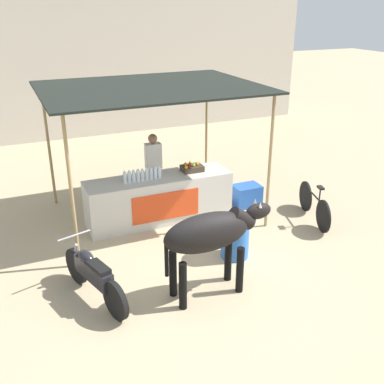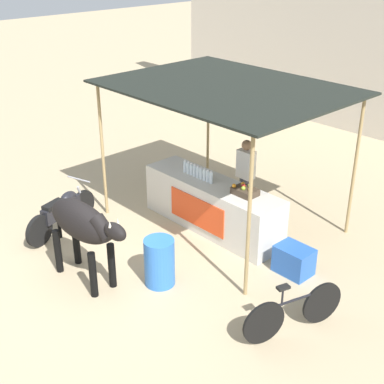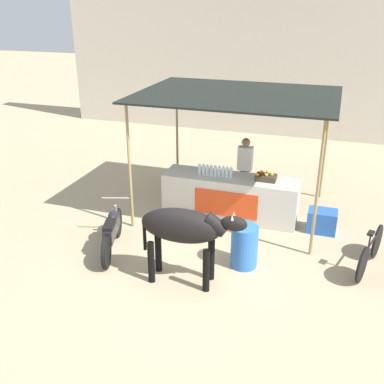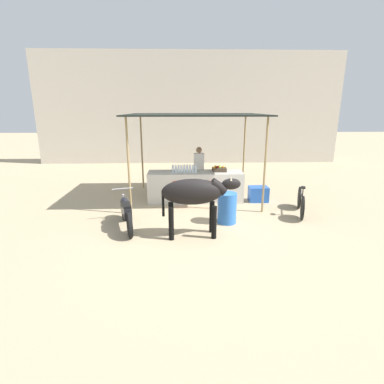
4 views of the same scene
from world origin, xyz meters
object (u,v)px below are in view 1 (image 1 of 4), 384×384
stall_counter (159,199)px  vendor_behind_counter (154,169)px  bicycle_leaning (314,205)px  fruit_crate (192,168)px  water_barrel (235,236)px  motorcycle_parked (93,274)px  cooler_box (246,195)px  cow (211,234)px

stall_counter → vendor_behind_counter: bearing=78.5°
bicycle_leaning → fruit_crate: bearing=147.8°
vendor_behind_counter → water_barrel: 2.78m
vendor_behind_counter → motorcycle_parked: 3.56m
cooler_box → bicycle_leaning: bearing=-53.3°
stall_counter → water_barrel: (0.74, -1.93, -0.08)m
motorcycle_parked → stall_counter: bearing=49.7°
water_barrel → cooler_box: bearing=54.8°
cooler_box → fruit_crate: bearing=173.2°
fruit_crate → cow: (-0.90, -2.79, 0.00)m
water_barrel → cow: (-0.87, -0.81, 0.63)m
cooler_box → water_barrel: size_ratio=0.75×
fruit_crate → motorcycle_parked: bearing=-139.5°
stall_counter → cow: 2.79m
vendor_behind_counter → bicycle_leaning: bearing=-36.6°
cooler_box → motorcycle_parked: motorcycle_parked is taller
water_barrel → bicycle_leaning: bicycle_leaning is taller
cooler_box → bicycle_leaning: 1.52m
cow → vendor_behind_counter: bearing=85.3°
stall_counter → bicycle_leaning: stall_counter is taller
stall_counter → water_barrel: 2.07m
stall_counter → vendor_behind_counter: 0.85m
water_barrel → stall_counter: bearing=111.0°
fruit_crate → cooler_box: fruit_crate is taller
cooler_box → stall_counter: bearing=177.3°
vendor_behind_counter → water_barrel: bearing=-77.7°
vendor_behind_counter → bicycle_leaning: (2.78, -2.07, -0.50)m
fruit_crate → water_barrel: bearing=-90.7°
cooler_box → water_barrel: (-1.29, -1.83, 0.16)m
stall_counter → fruit_crate: fruit_crate is taller
water_barrel → motorcycle_parked: (-2.57, -0.24, 0.03)m
stall_counter → cow: cow is taller
stall_counter → cooler_box: (2.03, -0.10, -0.24)m
bicycle_leaning → stall_counter: bearing=155.9°
motorcycle_parked → vendor_behind_counter: bearing=55.8°
water_barrel → vendor_behind_counter: bearing=102.3°
water_barrel → cow: bearing=-137.3°
vendor_behind_counter → cooler_box: bearing=-24.4°
fruit_crate → bicycle_leaning: (2.18, -1.37, -0.68)m
vendor_behind_counter → bicycle_leaning: size_ratio=1.03×
stall_counter → vendor_behind_counter: vendor_behind_counter is taller
motorcycle_parked → cow: bearing=-18.4°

